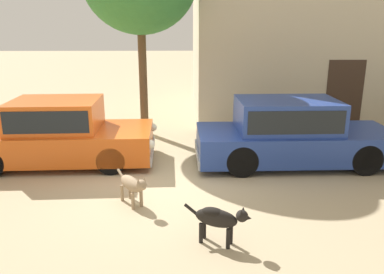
{
  "coord_description": "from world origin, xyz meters",
  "views": [
    {
      "loc": [
        0.43,
        -7.31,
        3.11
      ],
      "look_at": [
        0.61,
        0.2,
        0.9
      ],
      "focal_mm": 36.1,
      "sensor_mm": 36.0,
      "label": 1
    }
  ],
  "objects_px": {
    "stray_dog_tan": "(219,218)",
    "stray_dog_spotted": "(133,185)",
    "parked_sedan_nearest": "(59,132)",
    "parked_sedan_second": "(292,132)"
  },
  "relations": [
    {
      "from": "parked_sedan_nearest",
      "to": "parked_sedan_second",
      "type": "relative_size",
      "value": 0.95
    },
    {
      "from": "stray_dog_spotted",
      "to": "stray_dog_tan",
      "type": "bearing_deg",
      "value": 12.45
    },
    {
      "from": "stray_dog_tan",
      "to": "stray_dog_spotted",
      "type": "bearing_deg",
      "value": 160.66
    },
    {
      "from": "parked_sedan_second",
      "to": "stray_dog_tan",
      "type": "relative_size",
      "value": 4.73
    },
    {
      "from": "stray_dog_tan",
      "to": "parked_sedan_nearest",
      "type": "bearing_deg",
      "value": 156.83
    },
    {
      "from": "parked_sedan_nearest",
      "to": "stray_dog_spotted",
      "type": "xyz_separation_m",
      "value": [
        1.94,
        -2.24,
        -0.34
      ]
    },
    {
      "from": "parked_sedan_nearest",
      "to": "stray_dog_spotted",
      "type": "bearing_deg",
      "value": -51.02
    },
    {
      "from": "parked_sedan_second",
      "to": "stray_dog_spotted",
      "type": "xyz_separation_m",
      "value": [
        -3.35,
        -2.06,
        -0.36
      ]
    },
    {
      "from": "parked_sedan_second",
      "to": "stray_dog_tan",
      "type": "height_order",
      "value": "parked_sedan_second"
    },
    {
      "from": "parked_sedan_second",
      "to": "stray_dog_spotted",
      "type": "distance_m",
      "value": 3.95
    }
  ]
}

